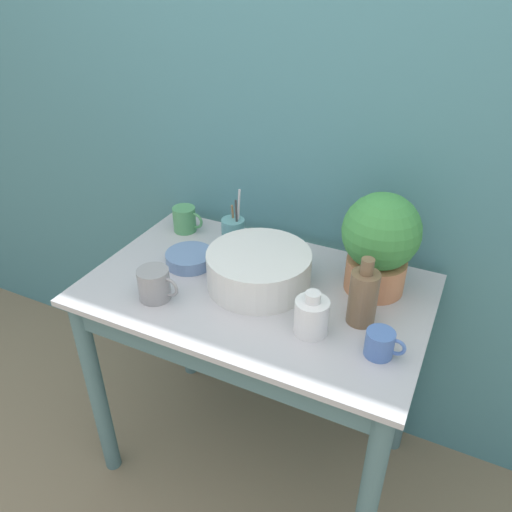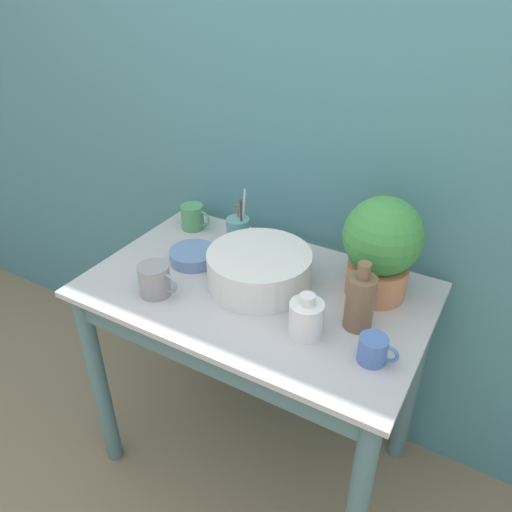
# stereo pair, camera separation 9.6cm
# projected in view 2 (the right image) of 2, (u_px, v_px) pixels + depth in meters

# --- Properties ---
(wall_back) EXTENTS (6.00, 0.05, 2.40)m
(wall_back) POSITION_uv_depth(u_px,v_px,m) (314.00, 144.00, 1.72)
(wall_back) COLOR teal
(wall_back) RESTS_ON ground_plane
(counter_table) EXTENTS (1.09, 0.69, 0.84)m
(counter_table) POSITION_uv_depth(u_px,v_px,m) (252.00, 335.00, 1.70)
(counter_table) COLOR slate
(counter_table) RESTS_ON ground_plane
(potted_plant) EXTENTS (0.24, 0.24, 0.33)m
(potted_plant) POSITION_uv_depth(u_px,v_px,m) (381.00, 246.00, 1.50)
(potted_plant) COLOR tan
(potted_plant) RESTS_ON counter_table
(bowl_wash_large) EXTENTS (0.34, 0.34, 0.12)m
(bowl_wash_large) POSITION_uv_depth(u_px,v_px,m) (260.00, 269.00, 1.60)
(bowl_wash_large) COLOR silver
(bowl_wash_large) RESTS_ON counter_table
(bottle_tall) EXTENTS (0.08, 0.08, 0.21)m
(bottle_tall) POSITION_uv_depth(u_px,v_px,m) (360.00, 301.00, 1.41)
(bottle_tall) COLOR brown
(bottle_tall) RESTS_ON counter_table
(bottle_short) EXTENTS (0.10, 0.10, 0.14)m
(bottle_short) POSITION_uv_depth(u_px,v_px,m) (306.00, 318.00, 1.39)
(bottle_short) COLOR white
(bottle_short) RESTS_ON counter_table
(mug_grey) EXTENTS (0.14, 0.10, 0.10)m
(mug_grey) POSITION_uv_depth(u_px,v_px,m) (155.00, 280.00, 1.56)
(mug_grey) COLOR gray
(mug_grey) RESTS_ON counter_table
(mug_green) EXTENTS (0.12, 0.09, 0.10)m
(mug_green) POSITION_uv_depth(u_px,v_px,m) (193.00, 217.00, 1.93)
(mug_green) COLOR #4C935B
(mug_green) RESTS_ON counter_table
(mug_blue) EXTENTS (0.11, 0.08, 0.08)m
(mug_blue) POSITION_uv_depth(u_px,v_px,m) (373.00, 350.00, 1.31)
(mug_blue) COLOR #4C70B7
(mug_blue) RESTS_ON counter_table
(bowl_small_blue) EXTENTS (0.17, 0.17, 0.04)m
(bowl_small_blue) POSITION_uv_depth(u_px,v_px,m) (193.00, 256.00, 1.74)
(bowl_small_blue) COLOR #6684B2
(bowl_small_blue) RESTS_ON counter_table
(utensil_cup) EXTENTS (0.08, 0.08, 0.23)m
(utensil_cup) POSITION_uv_depth(u_px,v_px,m) (238.00, 234.00, 1.78)
(utensil_cup) COLOR #569399
(utensil_cup) RESTS_ON counter_table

